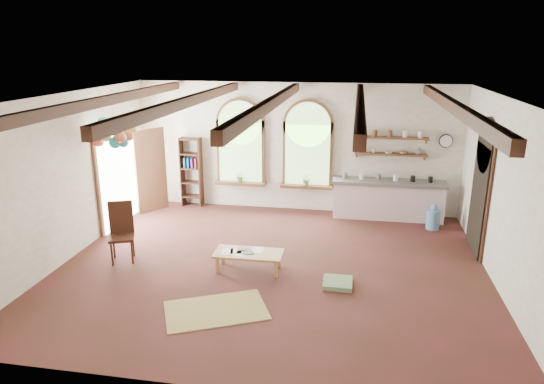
% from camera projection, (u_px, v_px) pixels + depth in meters
% --- Properties ---
extents(floor, '(8.00, 8.00, 0.00)m').
position_uv_depth(floor, '(272.00, 267.00, 9.24)').
color(floor, '#552323').
rests_on(floor, ground).
extents(ceiling_beams, '(6.20, 6.80, 0.18)m').
position_uv_depth(ceiling_beams, '(272.00, 103.00, 8.34)').
color(ceiling_beams, '#3D2013').
rests_on(ceiling_beams, ceiling).
extents(window_left, '(1.30, 0.28, 2.20)m').
position_uv_depth(window_left, '(241.00, 145.00, 12.23)').
color(window_left, brown).
rests_on(window_left, floor).
extents(window_right, '(1.30, 0.28, 2.20)m').
position_uv_depth(window_right, '(308.00, 148.00, 11.95)').
color(window_right, brown).
rests_on(window_right, floor).
extents(left_doorway, '(0.10, 1.90, 2.50)m').
position_uv_depth(left_doorway, '(118.00, 175.00, 11.26)').
color(left_doorway, brown).
rests_on(left_doorway, floor).
extents(right_doorway, '(0.10, 1.30, 2.40)m').
position_uv_depth(right_doorway, '(479.00, 199.00, 9.69)').
color(right_doorway, black).
rests_on(right_doorway, floor).
extents(kitchen_counter, '(2.68, 0.62, 0.94)m').
position_uv_depth(kitchen_counter, '(388.00, 199.00, 11.74)').
color(kitchen_counter, silver).
rests_on(kitchen_counter, floor).
extents(wall_shelf_lower, '(1.70, 0.24, 0.04)m').
position_uv_depth(wall_shelf_lower, '(390.00, 154.00, 11.60)').
color(wall_shelf_lower, brown).
rests_on(wall_shelf_lower, wall_back).
extents(wall_shelf_upper, '(1.70, 0.24, 0.04)m').
position_uv_depth(wall_shelf_upper, '(392.00, 138.00, 11.48)').
color(wall_shelf_upper, brown).
rests_on(wall_shelf_upper, wall_back).
extents(wall_clock, '(0.32, 0.04, 0.32)m').
position_uv_depth(wall_clock, '(446.00, 141.00, 11.36)').
color(wall_clock, black).
rests_on(wall_clock, wall_back).
extents(bookshelf, '(0.53, 0.32, 1.80)m').
position_uv_depth(bookshelf, '(191.00, 172.00, 12.56)').
color(bookshelf, '#3D2013').
rests_on(bookshelf, floor).
extents(coffee_table, '(1.28, 0.60, 0.36)m').
position_uv_depth(coffee_table, '(249.00, 254.00, 9.01)').
color(coffee_table, '#B07350').
rests_on(coffee_table, floor).
extents(side_chair, '(0.60, 0.60, 1.16)m').
position_uv_depth(side_chair, '(122.00, 244.00, 9.44)').
color(side_chair, '#3D2013').
rests_on(side_chair, floor).
extents(floor_mat, '(1.85, 1.56, 0.02)m').
position_uv_depth(floor_mat, '(216.00, 310.00, 7.71)').
color(floor_mat, tan).
rests_on(floor_mat, floor).
extents(floor_cushion, '(0.51, 0.51, 0.09)m').
position_uv_depth(floor_cushion, '(338.00, 283.00, 8.52)').
color(floor_cushion, '#688A5F').
rests_on(floor_cushion, floor).
extents(water_jug_a, '(0.31, 0.31, 0.60)m').
position_uv_depth(water_jug_a, '(421.00, 209.00, 11.67)').
color(water_jug_a, '#5E8DCB').
rests_on(water_jug_a, floor).
extents(water_jug_b, '(0.30, 0.30, 0.59)m').
position_uv_depth(water_jug_b, '(433.00, 218.00, 11.09)').
color(water_jug_b, '#5E8DCB').
rests_on(water_jug_b, floor).
extents(balloon_cluster, '(0.87, 0.91, 1.15)m').
position_uv_depth(balloon_cluster, '(114.00, 133.00, 9.88)').
color(balloon_cluster, silver).
rests_on(balloon_cluster, floor).
extents(table_book, '(0.21, 0.26, 0.02)m').
position_uv_depth(table_book, '(237.00, 248.00, 9.15)').
color(table_book, olive).
rests_on(table_book, coffee_table).
extents(tablet, '(0.30, 0.34, 0.01)m').
position_uv_depth(tablet, '(247.00, 251.00, 9.03)').
color(tablet, black).
rests_on(tablet, coffee_table).
extents(potted_plant_left, '(0.27, 0.23, 0.30)m').
position_uv_depth(potted_plant_left, '(240.00, 176.00, 12.36)').
color(potted_plant_left, '#598C4C').
rests_on(potted_plant_left, window_left).
extents(potted_plant_right, '(0.27, 0.23, 0.30)m').
position_uv_depth(potted_plant_right, '(307.00, 179.00, 12.08)').
color(potted_plant_right, '#598C4C').
rests_on(potted_plant_right, window_right).
extents(shelf_cup_a, '(0.12, 0.10, 0.10)m').
position_uv_depth(shelf_cup_a, '(359.00, 150.00, 11.70)').
color(shelf_cup_a, white).
rests_on(shelf_cup_a, wall_shelf_lower).
extents(shelf_cup_b, '(0.10, 0.10, 0.09)m').
position_uv_depth(shelf_cup_b, '(374.00, 151.00, 11.65)').
color(shelf_cup_b, beige).
rests_on(shelf_cup_b, wall_shelf_lower).
extents(shelf_bowl_a, '(0.22, 0.22, 0.05)m').
position_uv_depth(shelf_bowl_a, '(388.00, 152.00, 11.60)').
color(shelf_bowl_a, beige).
rests_on(shelf_bowl_a, wall_shelf_lower).
extents(shelf_bowl_b, '(0.20, 0.20, 0.06)m').
position_uv_depth(shelf_bowl_b, '(404.00, 153.00, 11.54)').
color(shelf_bowl_b, '#8C664C').
rests_on(shelf_bowl_b, wall_shelf_lower).
extents(shelf_vase, '(0.18, 0.18, 0.19)m').
position_uv_depth(shelf_vase, '(419.00, 150.00, 11.46)').
color(shelf_vase, slate).
rests_on(shelf_vase, wall_shelf_lower).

